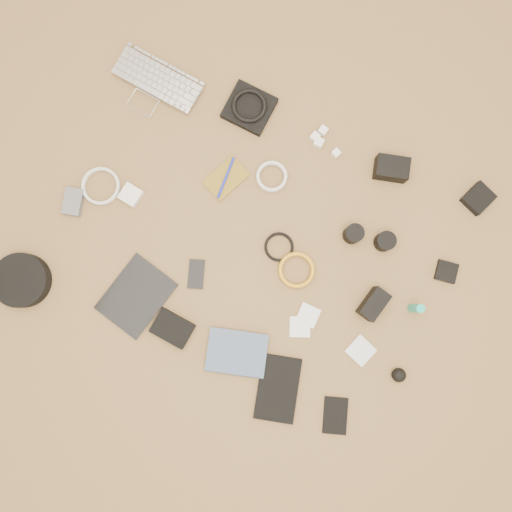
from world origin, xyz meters
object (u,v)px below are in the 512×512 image
at_px(laptop, 152,90).
at_px(phone, 196,274).
at_px(headphone_case, 22,280).
at_px(dslr_camera, 391,168).
at_px(paperback, 234,375).
at_px(tablet, 136,296).

distance_m(laptop, phone, 0.70).
bearing_deg(laptop, headphone_case, -93.02).
xyz_separation_m(dslr_camera, phone, (-0.48, -0.63, -0.03)).
height_order(headphone_case, paperback, headphone_case).
height_order(dslr_camera, phone, dslr_camera).
bearing_deg(dslr_camera, phone, -143.06).
bearing_deg(laptop, tablet, -63.96).
relative_size(tablet, headphone_case, 1.27).
relative_size(laptop, paperback, 1.58).
bearing_deg(headphone_case, dslr_camera, 41.49).
bearing_deg(dslr_camera, headphone_case, -154.43).
distance_m(tablet, headphone_case, 0.40).
bearing_deg(laptop, paperback, -44.25).
xyz_separation_m(dslr_camera, paperback, (-0.21, -0.90, -0.02)).
relative_size(laptop, headphone_case, 1.70).
relative_size(dslr_camera, headphone_case, 0.60).
distance_m(laptop, dslr_camera, 0.92).
bearing_deg(headphone_case, phone, 26.67).
bearing_deg(headphone_case, paperback, 0.67).
relative_size(laptop, phone, 3.13).
xyz_separation_m(dslr_camera, tablet, (-0.64, -0.79, -0.03)).
height_order(tablet, headphone_case, headphone_case).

